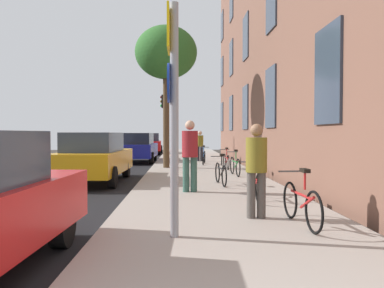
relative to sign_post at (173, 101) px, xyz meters
The scene contains 18 objects.
ground_plane 11.09m from the sign_post, 103.59° to the left, with size 41.80×41.80×0.00m, color #332D28.
road_asphalt 11.76m from the sign_post, 113.75° to the left, with size 7.00×38.00×0.01m, color black.
sidewalk 10.82m from the sign_post, 84.94° to the left, with size 4.20×38.00×0.12m, color #9E9389.
sign_post is the anchor object (origin of this frame).
traffic_light 17.54m from the sign_post, 92.71° to the left, with size 0.43×0.24×3.89m.
tree_near 11.32m from the sign_post, 92.57° to the left, with size 2.68×2.68×6.12m.
bicycle_0 2.65m from the sign_post, 15.96° to the left, with size 0.42×1.66×0.93m.
bicycle_1 3.81m from the sign_post, 59.40° to the left, with size 0.42×1.68×0.91m.
bicycle_2 5.76m from the sign_post, 76.61° to the left, with size 0.42×1.58×0.90m.
bicycle_3 8.21m from the sign_post, 75.22° to the left, with size 0.42×1.61×0.92m.
bicycle_4 10.51m from the sign_post, 78.68° to the left, with size 0.42×1.59×0.90m.
bicycle_5 12.75m from the sign_post, 84.29° to the left, with size 0.42×1.69×0.91m.
pedestrian_0 2.09m from the sign_post, 38.48° to the left, with size 0.52×0.52×1.65m.
pedestrian_1 4.23m from the sign_post, 85.05° to the left, with size 0.55×0.55×1.81m.
pedestrian_2 14.68m from the sign_post, 85.40° to the left, with size 0.45×0.45×1.62m.
car_1 7.46m from the sign_post, 111.12° to the left, with size 1.86×4.37×1.62m.
car_2 15.42m from the sign_post, 98.35° to the left, with size 1.99×4.09×1.62m.
car_3 23.68m from the sign_post, 95.57° to the left, with size 2.07×4.53×1.62m.
Camera 1 is at (0.26, -0.90, 1.60)m, focal length 34.88 mm.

